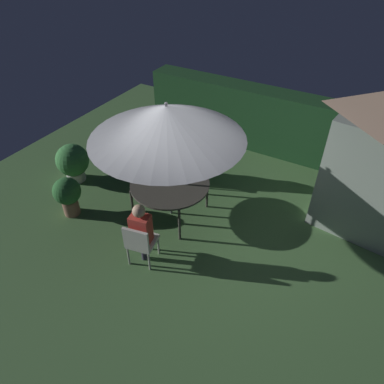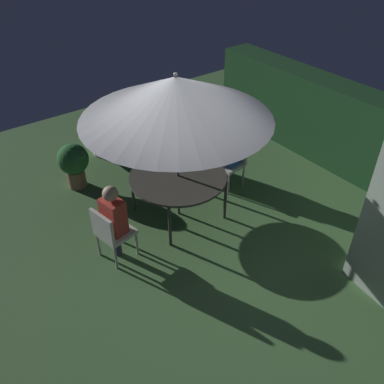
{
  "view_description": "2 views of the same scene",
  "coord_description": "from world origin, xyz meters",
  "px_view_note": "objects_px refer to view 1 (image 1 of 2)",
  "views": [
    {
      "loc": [
        2.46,
        -4.51,
        4.96
      ],
      "look_at": [
        -0.07,
        -0.13,
        0.94
      ],
      "focal_mm": 33.07,
      "sensor_mm": 36.0,
      "label": 1
    },
    {
      "loc": [
        3.78,
        -3.01,
        4.48
      ],
      "look_at": [
        -0.0,
        -0.17,
        0.97
      ],
      "focal_mm": 38.41,
      "sensor_mm": 36.0,
      "label": 2
    }
  ],
  "objects_px": {
    "patio_table": "(170,185)",
    "patio_umbrella": "(167,122)",
    "chair_near_shed": "(140,242)",
    "chair_far_side": "(196,160)",
    "potted_plant_by_shed": "(73,161)",
    "potted_plant_by_grill": "(68,194)",
    "person_in_blue": "(194,152)",
    "person_in_red": "(141,227)",
    "garden_shed": "(382,163)",
    "bbq_grill": "(123,143)"
  },
  "relations": [
    {
      "from": "patio_table",
      "to": "patio_umbrella",
      "type": "distance_m",
      "value": 1.37
    },
    {
      "from": "chair_near_shed",
      "to": "chair_far_side",
      "type": "bearing_deg",
      "value": 98.91
    },
    {
      "from": "potted_plant_by_shed",
      "to": "potted_plant_by_grill",
      "type": "bearing_deg",
      "value": -49.74
    },
    {
      "from": "person_in_blue",
      "to": "person_in_red",
      "type": "bearing_deg",
      "value": -81.09
    },
    {
      "from": "garden_shed",
      "to": "chair_near_shed",
      "type": "bearing_deg",
      "value": -136.56
    },
    {
      "from": "person_in_red",
      "to": "chair_near_shed",
      "type": "bearing_deg",
      "value": -79.09
    },
    {
      "from": "garden_shed",
      "to": "chair_far_side",
      "type": "xyz_separation_m",
      "value": [
        -3.61,
        -0.34,
        -0.93
      ]
    },
    {
      "from": "patio_table",
      "to": "potted_plant_by_grill",
      "type": "height_order",
      "value": "potted_plant_by_grill"
    },
    {
      "from": "chair_near_shed",
      "to": "potted_plant_by_grill",
      "type": "bearing_deg",
      "value": 170.62
    },
    {
      "from": "person_in_blue",
      "to": "bbq_grill",
      "type": "bearing_deg",
      "value": -160.84
    },
    {
      "from": "potted_plant_by_grill",
      "to": "bbq_grill",
      "type": "bearing_deg",
      "value": 86.71
    },
    {
      "from": "patio_umbrella",
      "to": "bbq_grill",
      "type": "xyz_separation_m",
      "value": [
        -1.69,
        0.68,
        -1.25
      ]
    },
    {
      "from": "patio_umbrella",
      "to": "chair_far_side",
      "type": "relative_size",
      "value": 3.15
    },
    {
      "from": "patio_table",
      "to": "bbq_grill",
      "type": "relative_size",
      "value": 1.31
    },
    {
      "from": "garden_shed",
      "to": "person_in_blue",
      "type": "height_order",
      "value": "garden_shed"
    },
    {
      "from": "patio_table",
      "to": "chair_far_side",
      "type": "height_order",
      "value": "chair_far_side"
    },
    {
      "from": "patio_table",
      "to": "bbq_grill",
      "type": "distance_m",
      "value": 1.83
    },
    {
      "from": "bbq_grill",
      "to": "person_in_red",
      "type": "relative_size",
      "value": 0.95
    },
    {
      "from": "patio_umbrella",
      "to": "chair_near_shed",
      "type": "distance_m",
      "value": 2.11
    },
    {
      "from": "potted_plant_by_shed",
      "to": "patio_umbrella",
      "type": "bearing_deg",
      "value": 2.43
    },
    {
      "from": "chair_near_shed",
      "to": "chair_far_side",
      "type": "distance_m",
      "value": 2.71
    },
    {
      "from": "chair_near_shed",
      "to": "chair_far_side",
      "type": "relative_size",
      "value": 1.0
    },
    {
      "from": "patio_umbrella",
      "to": "potted_plant_by_grill",
      "type": "height_order",
      "value": "patio_umbrella"
    },
    {
      "from": "garden_shed",
      "to": "potted_plant_by_shed",
      "type": "bearing_deg",
      "value": -163.78
    },
    {
      "from": "potted_plant_by_shed",
      "to": "person_in_red",
      "type": "bearing_deg",
      "value": -22.71
    },
    {
      "from": "bbq_grill",
      "to": "person_in_blue",
      "type": "distance_m",
      "value": 1.64
    },
    {
      "from": "bbq_grill",
      "to": "potted_plant_by_shed",
      "type": "xyz_separation_m",
      "value": [
        -0.88,
        -0.79,
        -0.35
      ]
    },
    {
      "from": "bbq_grill",
      "to": "person_in_red",
      "type": "bearing_deg",
      "value": -45.44
    },
    {
      "from": "chair_near_shed",
      "to": "person_in_blue",
      "type": "relative_size",
      "value": 0.71
    },
    {
      "from": "potted_plant_by_shed",
      "to": "person_in_red",
      "type": "distance_m",
      "value": 3.07
    },
    {
      "from": "patio_table",
      "to": "person_in_blue",
      "type": "relative_size",
      "value": 1.25
    },
    {
      "from": "garden_shed",
      "to": "potted_plant_by_grill",
      "type": "height_order",
      "value": "garden_shed"
    },
    {
      "from": "patio_umbrella",
      "to": "bbq_grill",
      "type": "distance_m",
      "value": 2.21
    },
    {
      "from": "patio_table",
      "to": "person_in_red",
      "type": "distance_m",
      "value": 1.31
    },
    {
      "from": "bbq_grill",
      "to": "potted_plant_by_grill",
      "type": "bearing_deg",
      "value": -93.29
    },
    {
      "from": "garden_shed",
      "to": "person_in_red",
      "type": "xyz_separation_m",
      "value": [
        -3.2,
        -2.94,
        -0.67
      ]
    },
    {
      "from": "chair_far_side",
      "to": "potted_plant_by_shed",
      "type": "bearing_deg",
      "value": -149.74
    },
    {
      "from": "patio_table",
      "to": "person_in_blue",
      "type": "xyz_separation_m",
      "value": [
        -0.14,
        1.22,
        0.05
      ]
    },
    {
      "from": "potted_plant_by_shed",
      "to": "potted_plant_by_grill",
      "type": "distance_m",
      "value": 1.21
    },
    {
      "from": "bbq_grill",
      "to": "garden_shed",
      "type": "bearing_deg",
      "value": 10.62
    },
    {
      "from": "chair_near_shed",
      "to": "potted_plant_by_shed",
      "type": "height_order",
      "value": "potted_plant_by_shed"
    },
    {
      "from": "bbq_grill",
      "to": "person_in_red",
      "type": "height_order",
      "value": "person_in_red"
    },
    {
      "from": "potted_plant_by_shed",
      "to": "bbq_grill",
      "type": "bearing_deg",
      "value": 41.79
    },
    {
      "from": "garden_shed",
      "to": "potted_plant_by_shed",
      "type": "relative_size",
      "value": 3.14
    },
    {
      "from": "patio_umbrella",
      "to": "garden_shed",
      "type": "bearing_deg",
      "value": 25.47
    },
    {
      "from": "chair_near_shed",
      "to": "potted_plant_by_grill",
      "type": "relative_size",
      "value": 1.04
    },
    {
      "from": "garden_shed",
      "to": "person_in_blue",
      "type": "distance_m",
      "value": 3.68
    },
    {
      "from": "chair_near_shed",
      "to": "potted_plant_by_grill",
      "type": "distance_m",
      "value": 2.08
    },
    {
      "from": "garden_shed",
      "to": "patio_table",
      "type": "height_order",
      "value": "garden_shed"
    },
    {
      "from": "garden_shed",
      "to": "bbq_grill",
      "type": "xyz_separation_m",
      "value": [
        -5.15,
        -0.96,
        -0.61
      ]
    }
  ]
}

